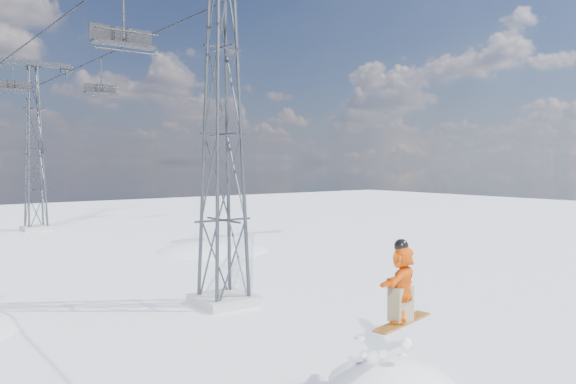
{
  "coord_description": "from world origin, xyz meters",
  "views": [
    {
      "loc": [
        -8.36,
        -7.63,
        4.6
      ],
      "look_at": [
        0.67,
        4.36,
        3.82
      ],
      "focal_mm": 35.0,
      "sensor_mm": 36.0,
      "label": 1
    }
  ],
  "objects": [
    {
      "name": "lift_tower_near",
      "position": [
        0.8,
        8.0,
        5.47
      ],
      "size": [
        5.2,
        1.8,
        11.43
      ],
      "color": "#999999",
      "rests_on": "ground"
    },
    {
      "name": "lift_chair_near",
      "position": [
        -1.4,
        10.69,
        8.73
      ],
      "size": [
        2.13,
        0.61,
        2.65
      ],
      "color": "black",
      "rests_on": "ground"
    },
    {
      "name": "haul_cables",
      "position": [
        0.8,
        19.5,
        10.85
      ],
      "size": [
        4.46,
        51.0,
        0.06
      ],
      "color": "black",
      "rests_on": "ground"
    },
    {
      "name": "lift_chair_mid",
      "position": [
        3.0,
        25.97,
        8.95
      ],
      "size": [
        1.92,
        0.55,
        2.37
      ],
      "color": "black",
      "rests_on": "ground"
    },
    {
      "name": "lift_chair_far",
      "position": [
        -1.4,
        28.04,
        9.03
      ],
      "size": [
        1.83,
        0.53,
        2.27
      ],
      "color": "black",
      "rests_on": "ground"
    },
    {
      "name": "lift_tower_far",
      "position": [
        0.8,
        33.0,
        5.47
      ],
      "size": [
        5.2,
        1.8,
        11.43
      ],
      "color": "#999999",
      "rests_on": "ground"
    }
  ]
}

